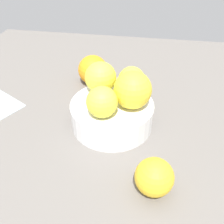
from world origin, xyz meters
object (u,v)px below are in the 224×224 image
at_px(orange_in_bowl_2, 100,77).
at_px(orange_loose_0, 93,70).
at_px(orange_in_bowl_1, 102,102).
at_px(orange_in_bowl_0, 132,91).
at_px(orange_in_bowl_3, 131,80).
at_px(orange_loose_1, 154,177).
at_px(fruit_bowl, 112,114).

relative_size(orange_in_bowl_2, orange_loose_0, 0.88).
xyz_separation_m(orange_in_bowl_1, orange_loose_0, (0.07, -0.22, -0.05)).
height_order(orange_in_bowl_0, orange_loose_0, orange_in_bowl_0).
distance_m(orange_in_bowl_1, orange_in_bowl_2, 0.09).
relative_size(orange_in_bowl_0, orange_in_bowl_3, 1.31).
bearing_deg(orange_loose_1, orange_in_bowl_1, -47.50).
xyz_separation_m(fruit_bowl, orange_loose_1, (-0.10, 0.17, 0.01)).
bearing_deg(orange_in_bowl_2, orange_in_bowl_0, 146.78).
height_order(fruit_bowl, orange_loose_0, orange_loose_0).
distance_m(orange_in_bowl_2, orange_loose_0, 0.15).
bearing_deg(orange_loose_0, orange_in_bowl_0, 125.49).
height_order(orange_in_bowl_3, orange_loose_0, orange_in_bowl_3).
relative_size(fruit_bowl, orange_loose_1, 2.72).
bearing_deg(orange_in_bowl_1, orange_loose_1, 132.50).
relative_size(orange_in_bowl_0, orange_in_bowl_2, 1.11).
height_order(orange_in_bowl_3, orange_loose_1, orange_in_bowl_3).
distance_m(orange_in_bowl_0, orange_loose_0, 0.23).
bearing_deg(orange_in_bowl_1, fruit_bowl, -107.85).
height_order(orange_in_bowl_2, orange_in_bowl_3, orange_in_bowl_2).
bearing_deg(orange_loose_0, fruit_bowl, 115.63).
height_order(orange_in_bowl_1, orange_in_bowl_3, orange_in_bowl_1).
height_order(orange_in_bowl_2, orange_loose_1, orange_in_bowl_2).
height_order(fruit_bowl, orange_in_bowl_1, orange_in_bowl_1).
bearing_deg(orange_loose_0, orange_in_bowl_2, 111.18).
relative_size(fruit_bowl, orange_loose_0, 2.24).
height_order(fruit_bowl, orange_in_bowl_3, orange_in_bowl_3).
bearing_deg(orange_in_bowl_2, orange_in_bowl_1, 103.23).
distance_m(orange_loose_0, orange_loose_1, 0.39).
bearing_deg(orange_in_bowl_1, orange_in_bowl_2, -76.77).
distance_m(orange_in_bowl_1, orange_loose_1, 0.18).
distance_m(orange_in_bowl_0, orange_loose_1, 0.18).
height_order(orange_in_bowl_2, orange_loose_0, orange_in_bowl_2).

